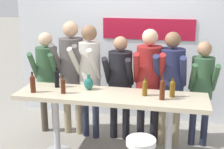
{
  "coord_description": "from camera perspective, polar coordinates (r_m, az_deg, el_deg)",
  "views": [
    {
      "loc": [
        0.85,
        -3.89,
        2.34
      ],
      "look_at": [
        0.0,
        0.1,
        1.21
      ],
      "focal_mm": 50.0,
      "sensor_mm": 36.0,
      "label": 1
    }
  ],
  "objects": [
    {
      "name": "wine_bottle_1",
      "position": [
        4.15,
        6.02,
        -2.3
      ],
      "size": [
        0.07,
        0.07,
        0.26
      ],
      "color": "brown",
      "rests_on": "tasting_table"
    },
    {
      "name": "person_center_right",
      "position": [
        4.65,
        6.75,
        -0.04
      ],
      "size": [
        0.48,
        0.59,
        1.78
      ],
      "rotation": [
        0.0,
        0.0,
        0.08
      ],
      "color": "black",
      "rests_on": "ground_plane"
    },
    {
      "name": "wine_bottle_4",
      "position": [
        4.02,
        9.2,
        -2.55
      ],
      "size": [
        0.07,
        0.07,
        0.33
      ],
      "color": "#4C1E0F",
      "rests_on": "tasting_table"
    },
    {
      "name": "decorative_vase",
      "position": [
        4.39,
        -4.29,
        -1.64
      ],
      "size": [
        0.13,
        0.13,
        0.22
      ],
      "color": "#1E665B",
      "rests_on": "tasting_table"
    },
    {
      "name": "tasting_table",
      "position": [
        4.26,
        -0.28,
        -5.29
      ],
      "size": [
        2.59,
        0.66,
        0.96
      ],
      "color": "beige",
      "rests_on": "ground_plane"
    },
    {
      "name": "wine_bottle_5",
      "position": [
        4.54,
        -10.07,
        -0.61
      ],
      "size": [
        0.07,
        0.07,
        0.31
      ],
      "color": "black",
      "rests_on": "tasting_table"
    },
    {
      "name": "back_wall",
      "position": [
        5.65,
        3.19,
        4.08
      ],
      "size": [
        4.19,
        0.12,
        2.44
      ],
      "color": "silver",
      "rests_on": "ground_plane"
    },
    {
      "name": "wine_bottle_2",
      "position": [
        4.15,
        10.99,
        -2.43
      ],
      "size": [
        0.07,
        0.07,
        0.27
      ],
      "color": "brown",
      "rests_on": "tasting_table"
    },
    {
      "name": "person_center_left",
      "position": [
        4.81,
        -4.14,
        1.02
      ],
      "size": [
        0.45,
        0.59,
        1.81
      ],
      "rotation": [
        0.0,
        0.0,
        -0.18
      ],
      "color": "#23283D",
      "rests_on": "ground_plane"
    },
    {
      "name": "person_center",
      "position": [
        4.78,
        1.49,
        -0.52
      ],
      "size": [
        0.44,
        0.53,
        1.65
      ],
      "rotation": [
        0.0,
        0.0,
        -0.02
      ],
      "color": "black",
      "rests_on": "ground_plane"
    },
    {
      "name": "person_far_left",
      "position": [
        5.13,
        -11.78,
        0.51
      ],
      "size": [
        0.45,
        0.55,
        1.68
      ],
      "rotation": [
        0.0,
        0.0,
        0.11
      ],
      "color": "#473D33",
      "rests_on": "ground_plane"
    },
    {
      "name": "person_right",
      "position": [
        4.65,
        10.7,
        -0.52
      ],
      "size": [
        0.49,
        0.59,
        1.75
      ],
      "rotation": [
        0.0,
        0.0,
        -0.08
      ],
      "color": "gray",
      "rests_on": "ground_plane"
    },
    {
      "name": "person_far_right",
      "position": [
        4.75,
        16.11,
        -1.48
      ],
      "size": [
        0.41,
        0.52,
        1.61
      ],
      "rotation": [
        0.0,
        0.0,
        0.07
      ],
      "color": "#23283D",
      "rests_on": "ground_plane"
    },
    {
      "name": "wine_bottle_3",
      "position": [
        4.39,
        -14.3,
        -1.52
      ],
      "size": [
        0.07,
        0.07,
        0.29
      ],
      "color": "#4C1E0F",
      "rests_on": "tasting_table"
    },
    {
      "name": "wine_bottle_0",
      "position": [
        4.26,
        -8.95,
        -1.92
      ],
      "size": [
        0.07,
        0.07,
        0.25
      ],
      "color": "#4C1E0F",
      "rests_on": "tasting_table"
    },
    {
      "name": "person_left",
      "position": [
        4.97,
        -7.42,
        1.57
      ],
      "size": [
        0.45,
        0.57,
        1.86
      ],
      "rotation": [
        0.0,
        0.0,
        -0.01
      ],
      "color": "gray",
      "rests_on": "ground_plane"
    }
  ]
}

